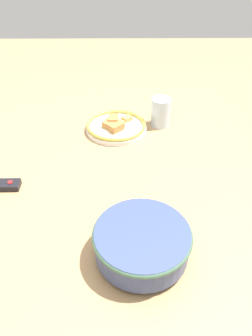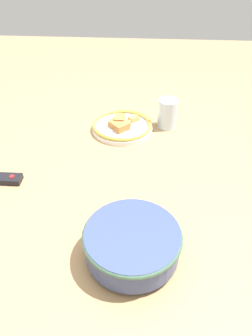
# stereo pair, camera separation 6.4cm
# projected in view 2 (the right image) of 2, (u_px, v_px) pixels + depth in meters

# --- Properties ---
(ground_plane) EXTENTS (8.00, 8.00, 0.00)m
(ground_plane) POSITION_uv_depth(u_px,v_px,m) (107.00, 296.00, 1.55)
(ground_plane) COLOR #9E8460
(dining_table) EXTENTS (1.58, 1.10, 0.74)m
(dining_table) POSITION_uv_depth(u_px,v_px,m) (100.00, 189.00, 1.13)
(dining_table) COLOR tan
(dining_table) RESTS_ON ground_plane
(noodle_bowl) EXTENTS (0.24, 0.24, 0.09)m
(noodle_bowl) POSITION_uv_depth(u_px,v_px,m) (132.00, 243.00, 0.80)
(noodle_bowl) COLOR #384775
(noodle_bowl) RESTS_ON dining_table
(food_plate) EXTENTS (0.24, 0.24, 0.05)m
(food_plate) POSITION_uv_depth(u_px,v_px,m) (122.00, 126.00, 1.30)
(food_plate) COLOR white
(food_plate) RESTS_ON dining_table
(drinking_glass) EXTENTS (0.08, 0.08, 0.12)m
(drinking_glass) POSITION_uv_depth(u_px,v_px,m) (167.00, 114.00, 1.30)
(drinking_glass) COLOR silver
(drinking_glass) RESTS_ON dining_table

